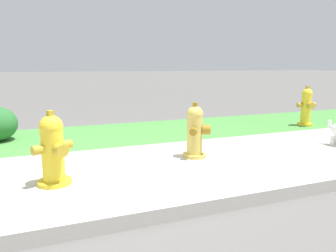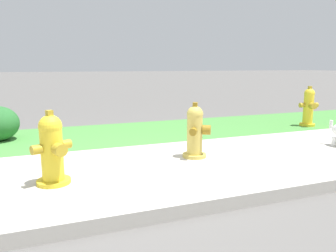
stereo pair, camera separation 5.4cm
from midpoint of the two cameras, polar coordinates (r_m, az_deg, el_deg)
The scene contains 7 objects.
ground_plane at distance 3.61m, azimuth -7.70°, elevation -8.08°, with size 120.00×120.00×0.00m, color #5B5956.
sidewalk_pavement at distance 3.61m, azimuth -7.70°, elevation -8.01°, with size 18.00×2.17×0.01m, color #BCB7AD.
grass_verge at distance 5.56m, azimuth -12.54°, elevation -1.59°, with size 18.00×1.93×0.01m, color #47893D.
street_curb at distance 2.55m, azimuth -1.52°, elevation -14.72°, with size 18.00×0.16×0.12m, color #BCB7AD.
fire_hydrant_near_corner at distance 4.09m, azimuth 5.14°, elevation -1.00°, with size 0.35×0.36×0.70m.
fire_hydrant_at_driveway at distance 3.33m, azimuth -19.11°, elevation -3.92°, with size 0.39×0.37×0.73m.
fire_hydrant_by_grass_verge at distance 6.79m, azimuth 23.50°, elevation 3.05°, with size 0.37×0.34×0.76m.
Camera 2 is at (-0.73, -3.35, 1.15)m, focal length 35.00 mm.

